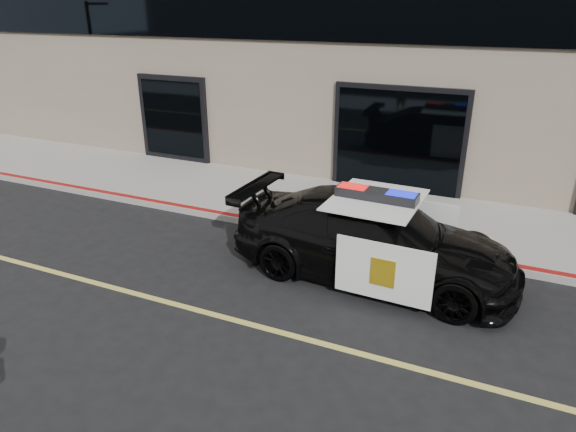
% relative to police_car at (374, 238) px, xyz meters
% --- Properties ---
extents(ground, '(120.00, 120.00, 0.00)m').
position_rel_police_car_xyz_m(ground, '(0.35, -2.36, -0.77)').
color(ground, black).
rests_on(ground, ground).
extents(sidewalk_n, '(60.00, 3.50, 0.15)m').
position_rel_police_car_xyz_m(sidewalk_n, '(0.35, 2.89, -0.70)').
color(sidewalk_n, gray).
rests_on(sidewalk_n, ground).
extents(police_car, '(2.62, 5.42, 1.73)m').
position_rel_police_car_xyz_m(police_car, '(0.00, 0.00, 0.00)').
color(police_car, black).
rests_on(police_car, ground).
extents(fire_hydrant, '(0.33, 0.46, 0.73)m').
position_rel_police_car_xyz_m(fire_hydrant, '(-3.31, 2.03, -0.28)').
color(fire_hydrant, silver).
rests_on(fire_hydrant, sidewalk_n).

